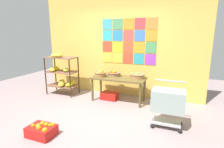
# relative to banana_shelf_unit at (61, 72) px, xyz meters

# --- Properties ---
(ground) EXTENTS (9.36, 9.36, 0.00)m
(ground) POSITION_rel_banana_shelf_unit_xyz_m (1.56, -1.08, -0.67)
(ground) COLOR gray
(back_wall_with_art) EXTENTS (4.69, 0.07, 2.80)m
(back_wall_with_art) POSITION_rel_banana_shelf_unit_xyz_m (1.57, 0.63, 0.74)
(back_wall_with_art) COLOR #E7BA4F
(back_wall_with_art) RESTS_ON ground
(banana_shelf_unit) EXTENTS (0.88, 0.54, 1.21)m
(banana_shelf_unit) POSITION_rel_banana_shelf_unit_xyz_m (0.00, 0.00, 0.00)
(banana_shelf_unit) COLOR #3C2611
(banana_shelf_unit) RESTS_ON ground
(display_table) EXTENTS (1.40, 0.64, 0.64)m
(display_table) POSITION_rel_banana_shelf_unit_xyz_m (1.75, 0.08, -0.11)
(display_table) COLOR brown
(display_table) RESTS_ON ground
(fruit_basket_left) EXTENTS (0.39, 0.39, 0.15)m
(fruit_basket_left) POSITION_rel_banana_shelf_unit_xyz_m (2.22, 0.20, 0.04)
(fruit_basket_left) COLOR #9C6F44
(fruit_basket_left) RESTS_ON display_table
(fruit_basket_back_left) EXTENTS (0.37, 0.37, 0.17)m
(fruit_basket_back_left) POSITION_rel_banana_shelf_unit_xyz_m (1.58, 0.20, 0.04)
(fruit_basket_back_left) COLOR #936B4C
(fruit_basket_back_left) RESTS_ON display_table
(fruit_basket_back_right) EXTENTS (0.33, 0.33, 0.19)m
(fruit_basket_back_right) POSITION_rel_banana_shelf_unit_xyz_m (1.27, -0.01, 0.06)
(fruit_basket_back_right) COLOR #A26E3D
(fruit_basket_back_right) RESTS_ON display_table
(produce_crate_under_table) EXTENTS (0.44, 0.30, 0.19)m
(produce_crate_under_table) POSITION_rel_banana_shelf_unit_xyz_m (1.50, 0.08, -0.57)
(produce_crate_under_table) COLOR red
(produce_crate_under_table) RESTS_ON ground
(orange_crate_foreground) EXTENTS (0.46, 0.34, 0.23)m
(orange_crate_foreground) POSITION_rel_banana_shelf_unit_xyz_m (1.08, -2.01, -0.56)
(orange_crate_foreground) COLOR red
(orange_crate_foreground) RESTS_ON ground
(shopping_cart) EXTENTS (0.59, 0.43, 0.87)m
(shopping_cart) POSITION_rel_banana_shelf_unit_xyz_m (3.08, -0.88, -0.16)
(shopping_cart) COLOR black
(shopping_cart) RESTS_ON ground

